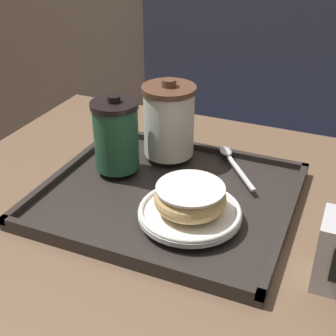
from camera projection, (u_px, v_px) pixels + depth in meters
name	position (u px, v px, depth m)	size (l,w,h in m)	color
booth_bench	(286.00, 182.00, 1.69)	(1.22, 0.44, 1.00)	#33384C
cafe_table	(167.00, 276.00, 0.91)	(0.83, 0.71, 0.76)	brown
serving_tray	(168.00, 197.00, 0.80)	(0.42, 0.36, 0.02)	#282321
coffee_cup_front	(116.00, 135.00, 0.83)	(0.08, 0.08, 0.14)	#235638
coffee_cup_rear	(169.00, 120.00, 0.87)	(0.10, 0.10, 0.15)	white
plate_with_chocolate_donut	(190.00, 212.00, 0.72)	(0.16, 0.16, 0.01)	white
donut_chocolate_glazed	(190.00, 198.00, 0.71)	(0.11, 0.11, 0.04)	#DBB270
spoon	(230.00, 158.00, 0.88)	(0.10, 0.13, 0.01)	silver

